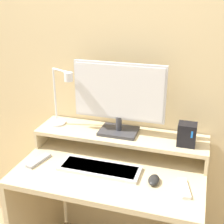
{
  "coord_description": "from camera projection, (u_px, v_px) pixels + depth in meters",
  "views": [
    {
      "loc": [
        0.44,
        -1.09,
        1.69
      ],
      "look_at": [
        -0.01,
        0.34,
        1.08
      ],
      "focal_mm": 50.0,
      "sensor_mm": 36.0,
      "label": 1
    }
  ],
  "objects": [
    {
      "name": "wall_back",
      "position": [
        129.0,
        66.0,
        1.82
      ],
      "size": [
        6.0,
        0.05,
        2.5
      ],
      "color": "beige",
      "rests_on": "ground_plane"
    },
    {
      "name": "desk",
      "position": [
        111.0,
        203.0,
        1.79
      ],
      "size": [
        1.0,
        0.62,
        0.77
      ],
      "color": "beige",
      "rests_on": "ground_plane"
    },
    {
      "name": "monitor_shelf",
      "position": [
        121.0,
        136.0,
        1.82
      ],
      "size": [
        1.0,
        0.25,
        0.12
      ],
      "color": "beige",
      "rests_on": "desk"
    },
    {
      "name": "monitor",
      "position": [
        119.0,
        97.0,
        1.74
      ],
      "size": [
        0.53,
        0.17,
        0.42
      ],
      "color": "#38383D",
      "rests_on": "monitor_shelf"
    },
    {
      "name": "desk_lamp",
      "position": [
        61.0,
        100.0,
        1.85
      ],
      "size": [
        0.2,
        0.13,
        0.36
      ],
      "color": "silver",
      "rests_on": "monitor_shelf"
    },
    {
      "name": "router_dock",
      "position": [
        187.0,
        134.0,
        1.66
      ],
      "size": [
        0.1,
        0.08,
        0.13
      ],
      "color": "black",
      "rests_on": "monitor_shelf"
    },
    {
      "name": "keyboard",
      "position": [
        100.0,
        168.0,
        1.66
      ],
      "size": [
        0.44,
        0.15,
        0.02
      ],
      "color": "silver",
      "rests_on": "desk"
    },
    {
      "name": "mouse",
      "position": [
        154.0,
        180.0,
        1.56
      ],
      "size": [
        0.06,
        0.09,
        0.03
      ],
      "color": "black",
      "rests_on": "desk"
    },
    {
      "name": "remote_control",
      "position": [
        39.0,
        160.0,
        1.74
      ],
      "size": [
        0.08,
        0.17,
        0.02
      ],
      "color": "#99999E",
      "rests_on": "desk"
    },
    {
      "name": "remote_secondary",
      "position": [
        184.0,
        188.0,
        1.5
      ],
      "size": [
        0.08,
        0.16,
        0.02
      ],
      "color": "white",
      "rests_on": "desk"
    }
  ]
}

